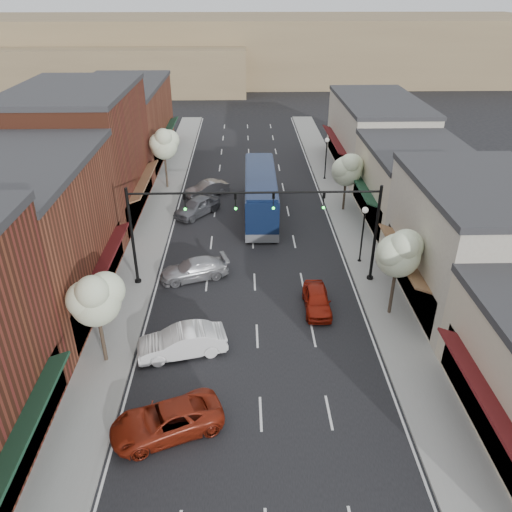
{
  "coord_description": "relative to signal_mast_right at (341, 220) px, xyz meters",
  "views": [
    {
      "loc": [
        -0.69,
        -21.28,
        18.27
      ],
      "look_at": [
        0.09,
        7.73,
        2.2
      ],
      "focal_mm": 35.0,
      "sensor_mm": 36.0,
      "label": 1
    }
  ],
  "objects": [
    {
      "name": "parked_car_b",
      "position": [
        -9.82,
        -7.43,
        -3.82
      ],
      "size": [
        5.15,
        2.79,
        1.61
      ],
      "primitive_type": "imported",
      "rotation": [
        0.0,
        0.0,
        -1.34
      ],
      "color": "white",
      "rests_on": "ground"
    },
    {
      "name": "tree_left_far",
      "position": [
        -13.87,
        17.95,
        -0.02
      ],
      "size": [
        2.85,
        2.65,
        6.13
      ],
      "color": "#47382B",
      "rests_on": "ground"
    },
    {
      "name": "sidewalk_left",
      "position": [
        -14.02,
        10.5,
        -4.55
      ],
      "size": [
        2.8,
        73.0,
        0.15
      ],
      "primitive_type": "cube",
      "color": "gray",
      "rests_on": "ground"
    },
    {
      "name": "tree_right_near",
      "position": [
        2.73,
        -4.05,
        -0.17
      ],
      "size": [
        2.85,
        2.65,
        5.95
      ],
      "color": "#47382B",
      "rests_on": "ground"
    },
    {
      "name": "bldg_right_midfar",
      "position": [
        8.08,
        10.0,
        -1.46
      ],
      "size": [
        9.14,
        12.1,
        6.4
      ],
      "color": "#C1B299",
      "rests_on": "ground"
    },
    {
      "name": "red_hatchback",
      "position": [
        -1.78,
        -3.32,
        -3.94
      ],
      "size": [
        1.67,
        4.02,
        1.36
      ],
      "primitive_type": "imported",
      "rotation": [
        0.0,
        0.0,
        -0.02
      ],
      "color": "#9B1A0B",
      "rests_on": "ground"
    },
    {
      "name": "curb_right",
      "position": [
        1.38,
        10.5,
        -4.55
      ],
      "size": [
        0.25,
        73.0,
        0.17
      ],
      "primitive_type": "cube",
      "color": "gray",
      "rests_on": "ground"
    },
    {
      "name": "curb_left",
      "position": [
        -12.62,
        10.5,
        -4.55
      ],
      "size": [
        0.25,
        73.0,
        0.17
      ],
      "primitive_type": "cube",
      "color": "gray",
      "rests_on": "ground"
    },
    {
      "name": "lamp_post_near",
      "position": [
        2.18,
        2.5,
        -1.62
      ],
      "size": [
        0.44,
        0.44,
        4.44
      ],
      "color": "black",
      "rests_on": "ground"
    },
    {
      "name": "parked_car_a",
      "position": [
        -9.96,
        -12.95,
        -3.91
      ],
      "size": [
        5.62,
        4.05,
        1.42
      ],
      "primitive_type": "imported",
      "rotation": [
        0.0,
        0.0,
        -1.2
      ],
      "color": "maroon",
      "rests_on": "ground"
    },
    {
      "name": "parked_car_c",
      "position": [
        -9.82,
        0.67,
        -3.93
      ],
      "size": [
        5.13,
        3.26,
        1.39
      ],
      "primitive_type": "imported",
      "rotation": [
        0.0,
        0.0,
        -1.27
      ],
      "color": "#A4A5A9",
      "rests_on": "ground"
    },
    {
      "name": "tree_right_far",
      "position": [
        2.73,
        11.95,
        -0.63
      ],
      "size": [
        2.85,
        2.65,
        5.43
      ],
      "color": "#47382B",
      "rests_on": "ground"
    },
    {
      "name": "bldg_left_midnear",
      "position": [
        -19.85,
        -2.0,
        0.03
      ],
      "size": [
        10.14,
        14.1,
        9.4
      ],
      "color": "brown",
      "rests_on": "ground"
    },
    {
      "name": "hill_near",
      "position": [
        -30.62,
        70.0,
        -0.62
      ],
      "size": [
        50.0,
        20.0,
        8.0
      ],
      "primitive_type": "cube",
      "color": "#7A6647",
      "rests_on": "ground"
    },
    {
      "name": "bldg_left_far",
      "position": [
        -19.84,
        28.0,
        -0.46
      ],
      "size": [
        10.14,
        18.1,
        8.4
      ],
      "color": "brown",
      "rests_on": "ground"
    },
    {
      "name": "ground",
      "position": [
        -5.62,
        -8.0,
        -4.62
      ],
      "size": [
        160.0,
        160.0,
        0.0
      ],
      "primitive_type": "plane",
      "color": "black",
      "rests_on": "ground"
    },
    {
      "name": "hill_far",
      "position": [
        -5.62,
        82.0,
        1.38
      ],
      "size": [
        120.0,
        30.0,
        12.0
      ],
      "primitive_type": "cube",
      "color": "#7A6647",
      "rests_on": "ground"
    },
    {
      "name": "bldg_right_midnear",
      "position": [
        8.1,
        -2.0,
        -0.72
      ],
      "size": [
        9.14,
        12.1,
        7.9
      ],
      "color": "#B5AE9B",
      "rests_on": "ground"
    },
    {
      "name": "signal_mast_left",
      "position": [
        -11.24,
        0.0,
        0.0
      ],
      "size": [
        8.22,
        0.46,
        7.0
      ],
      "color": "black",
      "rests_on": "ground"
    },
    {
      "name": "parked_car_e",
      "position": [
        -9.82,
        15.96,
        -3.93
      ],
      "size": [
        4.34,
        3.49,
        1.39
      ],
      "primitive_type": "imported",
      "rotation": [
        0.0,
        0.0,
        -1.01
      ],
      "color": "gray",
      "rests_on": "ground"
    },
    {
      "name": "tree_left_near",
      "position": [
        -13.87,
        -8.05,
        -0.4
      ],
      "size": [
        2.85,
        2.65,
        5.69
      ],
      "color": "#47382B",
      "rests_on": "ground"
    },
    {
      "name": "signal_mast_right",
      "position": [
        0.0,
        0.0,
        0.0
      ],
      "size": [
        8.22,
        0.46,
        7.0
      ],
      "color": "black",
      "rests_on": "ground"
    },
    {
      "name": "coach_bus",
      "position": [
        -4.82,
        11.56,
        -2.68
      ],
      "size": [
        2.84,
        12.25,
        3.74
      ],
      "rotation": [
        0.0,
        0.0,
        -0.01
      ],
      "color": "#0E1A39",
      "rests_on": "ground"
    },
    {
      "name": "bldg_left_midfar",
      "position": [
        -19.86,
        12.0,
        0.78
      ],
      "size": [
        10.14,
        14.1,
        10.9
      ],
      "color": "brown",
      "rests_on": "ground"
    },
    {
      "name": "parked_car_d",
      "position": [
        -10.43,
        11.46,
        -3.83
      ],
      "size": [
        4.38,
        4.83,
        1.59
      ],
      "primitive_type": "imported",
      "rotation": [
        0.0,
        0.0,
        -0.67
      ],
      "color": "#57585F",
      "rests_on": "ground"
    },
    {
      "name": "lamp_post_far",
      "position": [
        2.18,
        20.0,
        -1.62
      ],
      "size": [
        0.44,
        0.44,
        4.44
      ],
      "color": "black",
      "rests_on": "ground"
    },
    {
      "name": "sidewalk_right",
      "position": [
        2.78,
        10.5,
        -4.55
      ],
      "size": [
        2.8,
        73.0,
        0.15
      ],
      "primitive_type": "cube",
      "color": "gray",
      "rests_on": "ground"
    },
    {
      "name": "bldg_right_far",
      "position": [
        8.09,
        24.0,
        -0.96
      ],
      "size": [
        9.14,
        16.1,
        7.4
      ],
      "color": "#B5AE9B",
      "rests_on": "ground"
    }
  ]
}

